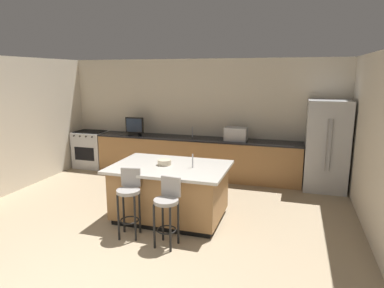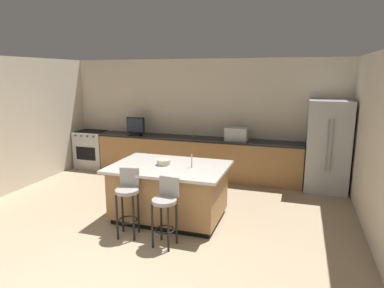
# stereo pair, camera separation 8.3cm
# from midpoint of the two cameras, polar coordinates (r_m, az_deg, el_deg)

# --- Properties ---
(wall_back) EXTENTS (6.98, 0.12, 2.68)m
(wall_back) POSITION_cam_midpoint_polar(r_m,az_deg,el_deg) (7.98, 1.23, 4.55)
(wall_back) COLOR beige
(wall_back) RESTS_ON ground_plane
(wall_left) EXTENTS (0.12, 5.52, 2.68)m
(wall_left) POSITION_cam_midpoint_polar(r_m,az_deg,el_deg) (7.51, -29.81, 2.50)
(wall_left) COLOR beige
(wall_left) RESTS_ON ground_plane
(wall_right) EXTENTS (0.12, 5.52, 2.68)m
(wall_right) POSITION_cam_midpoint_polar(r_m,az_deg,el_deg) (5.28, 29.08, -0.77)
(wall_right) COLOR beige
(wall_right) RESTS_ON ground_plane
(counter_back) EXTENTS (4.75, 0.62, 0.91)m
(counter_back) POSITION_cam_midpoint_polar(r_m,az_deg,el_deg) (7.79, 0.27, -2.26)
(counter_back) COLOR #9E7042
(counter_back) RESTS_ON ground_plane
(kitchen_island) EXTENTS (1.86, 1.28, 0.90)m
(kitchen_island) POSITION_cam_midpoint_polar(r_m,az_deg,el_deg) (5.59, -4.11, -8.01)
(kitchen_island) COLOR black
(kitchen_island) RESTS_ON ground_plane
(refrigerator) EXTENTS (0.82, 0.77, 1.84)m
(refrigerator) POSITION_cam_midpoint_polar(r_m,az_deg,el_deg) (7.34, 21.50, -0.27)
(refrigerator) COLOR #B7BABF
(refrigerator) RESTS_ON ground_plane
(range_oven) EXTENTS (0.77, 0.63, 0.93)m
(range_oven) POSITION_cam_midpoint_polar(r_m,az_deg,el_deg) (8.97, -16.92, -0.85)
(range_oven) COLOR #B7BABF
(range_oven) RESTS_ON ground_plane
(microwave) EXTENTS (0.48, 0.36, 0.28)m
(microwave) POSITION_cam_midpoint_polar(r_m,az_deg,el_deg) (7.46, 7.13, 1.69)
(microwave) COLOR #B7BABF
(microwave) RESTS_ON counter_back
(tv_monitor) EXTENTS (0.45, 0.16, 0.42)m
(tv_monitor) POSITION_cam_midpoint_polar(r_m,az_deg,el_deg) (8.17, -9.97, 2.87)
(tv_monitor) COLOR black
(tv_monitor) RESTS_ON counter_back
(sink_faucet_back) EXTENTS (0.02, 0.02, 0.24)m
(sink_faucet_back) POSITION_cam_midpoint_polar(r_m,az_deg,el_deg) (7.80, -0.24, 2.06)
(sink_faucet_back) COLOR #B2B2B7
(sink_faucet_back) RESTS_ON counter_back
(sink_faucet_island) EXTENTS (0.02, 0.02, 0.22)m
(sink_faucet_island) POSITION_cam_midpoint_polar(r_m,az_deg,el_deg) (5.31, -0.34, -2.85)
(sink_faucet_island) COLOR #B2B2B7
(sink_faucet_island) RESTS_ON kitchen_island
(bar_stool_left) EXTENTS (0.34, 0.36, 1.00)m
(bar_stool_left) POSITION_cam_midpoint_polar(r_m,az_deg,el_deg) (5.04, -11.03, -8.71)
(bar_stool_left) COLOR gray
(bar_stool_left) RESTS_ON ground_plane
(bar_stool_right) EXTENTS (0.34, 0.35, 0.96)m
(bar_stool_right) POSITION_cam_midpoint_polar(r_m,az_deg,el_deg) (4.72, -4.71, -10.40)
(bar_stool_right) COLOR gray
(bar_stool_right) RESTS_ON ground_plane
(fruit_bowl) EXTENTS (0.22, 0.22, 0.09)m
(fruit_bowl) POSITION_cam_midpoint_polar(r_m,az_deg,el_deg) (5.50, -5.12, -3.10)
(fruit_bowl) COLOR beige
(fruit_bowl) RESTS_ON kitchen_island
(cell_phone) EXTENTS (0.07, 0.15, 0.01)m
(cell_phone) POSITION_cam_midpoint_polar(r_m,az_deg,el_deg) (5.49, -4.70, -3.54)
(cell_phone) COLOR black
(cell_phone) RESTS_ON kitchen_island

